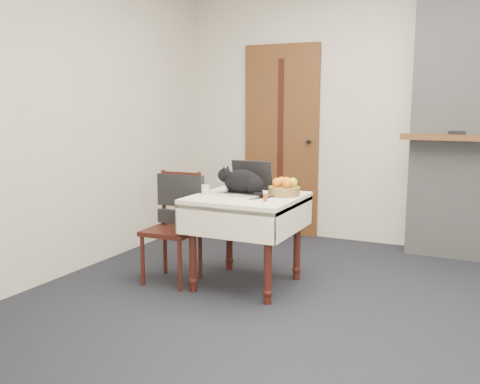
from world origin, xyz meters
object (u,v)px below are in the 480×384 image
Objects in this scene: cat at (243,183)px; fruit_basket at (284,188)px; laptop at (247,186)px; cream_jar at (205,190)px; pill_bottle at (265,196)px; door at (281,141)px; side_table at (247,210)px; chair at (177,211)px.

fruit_basket is at bearing 18.21° from cat.
laptop is 4.90× the size of cream_jar.
cream_jar is 0.55m from pill_bottle.
door is 8.39× the size of fruit_basket.
fruit_basket is at bearing 27.84° from side_table.
door is at bearing 82.49° from chair.
laptop is 0.77× the size of cat.
cream_jar is 0.60m from fruit_basket.
side_table is 2.26× the size of laptop.
chair is at bearing -167.14° from cat.
door is 2.00m from pill_bottle.
fruit_basket is (0.57, 0.20, 0.02)m from cream_jar.
laptop is at bearing 76.76° from cat.
pill_bottle is at bearing -95.48° from fruit_basket.
laptop is 0.29m from fruit_basket.
laptop is at bearing -77.60° from door.
side_table is at bearing 7.52° from chair.
laptop reaches higher than cream_jar.
cat is at bearing -78.29° from door.
side_table is at bearing 12.03° from cream_jar.
cream_jar is at bearing -87.65° from door.
door is 1.73m from fruit_basket.
door is 5.78× the size of laptop.
laptop is at bearing -169.39° from fruit_basket.
chair reaches higher than side_table.
fruit_basket is at bearing -67.90° from door.
chair reaches higher than cream_jar.
cat is 0.31m from fruit_basket.
laptop reaches higher than side_table.
door is 1.81m from side_table.
fruit_basket reaches higher than pill_bottle.
cat is 0.30m from cream_jar.
chair reaches higher than pill_bottle.
cat is 0.33m from pill_bottle.
side_table is 0.31m from pill_bottle.
door is 2.33× the size of chair.
cat is 1.88× the size of fruit_basket.
cat is 0.59m from chair.
pill_bottle is (0.22, -0.17, 0.15)m from side_table.
laptop is 0.35m from pill_bottle.
cat is 6.33× the size of pill_bottle.
pill_bottle is at bearing -71.92° from door.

